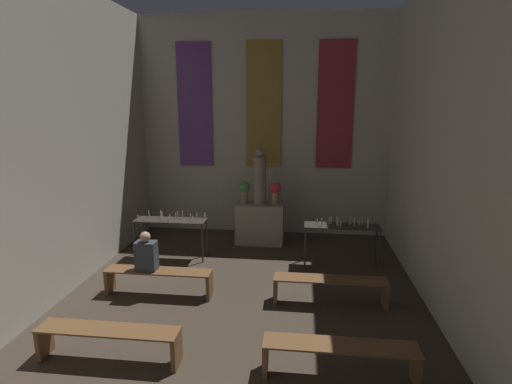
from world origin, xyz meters
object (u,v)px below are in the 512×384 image
Objects in this scene: pew_back_left at (159,277)px; candle_rack_right at (342,230)px; flower_vase_left at (245,190)px; candle_rack_left at (171,224)px; pew_back_right at (330,286)px; pew_third_left at (109,338)px; flower_vase_right at (275,191)px; person_seated at (146,254)px; pew_third_right at (340,354)px; statue at (260,178)px; altar at (260,223)px.

candle_rack_right is at bearing 27.34° from pew_back_left.
candle_rack_left is (-1.46, -1.16, -0.54)m from flower_vase_left.
candle_rack_right is at bearing 78.76° from pew_back_right.
candle_rack_left is 3.65m from pew_third_left.
flower_vase_left is at bearing 68.61° from pew_back_left.
flower_vase_left is 0.28× the size of pew_back_left.
flower_vase_right is at bearing 68.58° from pew_third_left.
person_seated is (-2.07, -2.89, -0.54)m from flower_vase_right.
candle_rack_left is 0.82× the size of pew_third_left.
flower_vase_right is 5.00m from pew_third_right.
flower_vase_right reaches higher than pew_back_right.
pew_third_right is 3.54m from pew_back_left.
statue is at bearing 59.47° from person_seated.
candle_rack_left is at bearing -141.69° from flower_vase_left.
pew_back_right is at bearing 90.00° from pew_third_right.
pew_third_right is at bearing -32.06° from pew_back_left.
pew_third_left is at bearing -147.94° from pew_back_right.
pew_third_left and pew_third_right have the same top height.
pew_third_right is 1.00× the size of pew_back_left.
altar is 0.60× the size of pew_back_left.
person_seated is at bearing -120.53° from statue.
flower_vase_left is at bearing 122.92° from pew_back_right.
candle_rack_right reaches higher than altar.
pew_third_left is 3.00m from pew_third_right.
pew_back_right is (1.50, -2.89, -0.16)m from altar.
pew_third_right is 2.70× the size of person_seated.
flower_vase_right is 1.95m from candle_rack_right.
pew_back_right is (1.87, -2.89, -0.97)m from flower_vase_left.
flower_vase_left and flower_vase_right have the same top height.
altar is 0.60× the size of pew_third_left.
statue is 0.47m from flower_vase_left.
flower_vase_left is 0.74m from flower_vase_right.
pew_third_right is at bearing -76.65° from flower_vase_right.
candle_rack_right reaches higher than pew_back_left.
pew_third_right is at bearing -90.00° from pew_back_right.
pew_third_left is 3.54m from pew_back_right.
flower_vase_right is 0.28× the size of pew_third_right.
candle_rack_right is (3.68, -0.00, 0.00)m from candle_rack_left.
pew_back_left is at bearing -117.46° from altar.
candle_rack_left is (-1.83, -1.16, 0.27)m from altar.
candle_rack_left is 1.00× the size of candle_rack_right.
statue is 5.16m from pew_third_left.
flower_vase_left reaches higher than pew_back_right.
candle_rack_right is at bearing -0.03° from candle_rack_left.
person_seated is (-1.70, -2.89, 0.28)m from altar.
pew_third_right is 1.88m from pew_back_right.
flower_vase_right is at bearing 27.70° from candle_rack_left.
person_seated is (-0.20, 0.00, 0.43)m from pew_back_left.
pew_back_right is (-0.34, -1.73, -0.43)m from candle_rack_right.
flower_vase_left is at bearing 180.00° from altar.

